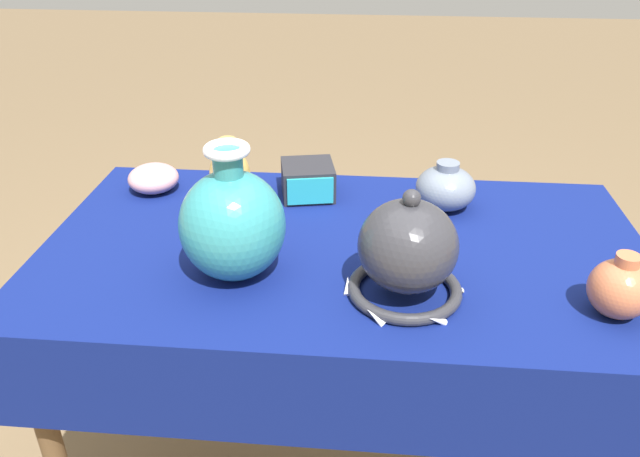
{
  "coord_description": "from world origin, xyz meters",
  "views": [
    {
      "loc": [
        0.05,
        -1.11,
        1.44
      ],
      "look_at": [
        -0.04,
        -0.11,
        0.88
      ],
      "focal_mm": 35.0,
      "sensor_mm": 36.0,
      "label": 1
    }
  ],
  "objects_px": {
    "bowl_shallow_rose": "(153,178)",
    "vase_tall_bulbous": "(232,223)",
    "vase_dome_bell": "(407,253)",
    "jar_round_terracotta": "(620,288)",
    "jar_round_slate": "(446,188)",
    "jar_round_ochre": "(230,177)",
    "mosaic_tile_box": "(308,180)"
  },
  "relations": [
    {
      "from": "bowl_shallow_rose",
      "to": "vase_tall_bulbous",
      "type": "bearing_deg",
      "value": -51.61
    },
    {
      "from": "vase_dome_bell",
      "to": "jar_round_terracotta",
      "type": "xyz_separation_m",
      "value": [
        0.36,
        -0.03,
        -0.03
      ]
    },
    {
      "from": "jar_round_slate",
      "to": "jar_round_ochre",
      "type": "height_order",
      "value": "jar_round_ochre"
    },
    {
      "from": "jar_round_slate",
      "to": "jar_round_ochre",
      "type": "bearing_deg",
      "value": -175.4
    },
    {
      "from": "mosaic_tile_box",
      "to": "jar_round_ochre",
      "type": "bearing_deg",
      "value": -166.51
    },
    {
      "from": "vase_dome_bell",
      "to": "jar_round_terracotta",
      "type": "relative_size",
      "value": 1.85
    },
    {
      "from": "vase_tall_bulbous",
      "to": "jar_round_terracotta",
      "type": "bearing_deg",
      "value": -5.7
    },
    {
      "from": "jar_round_terracotta",
      "to": "jar_round_slate",
      "type": "bearing_deg",
      "value": 124.19
    },
    {
      "from": "bowl_shallow_rose",
      "to": "jar_round_ochre",
      "type": "distance_m",
      "value": 0.22
    },
    {
      "from": "mosaic_tile_box",
      "to": "bowl_shallow_rose",
      "type": "relative_size",
      "value": 1.21
    },
    {
      "from": "jar_round_ochre",
      "to": "jar_round_terracotta",
      "type": "bearing_deg",
      "value": -24.72
    },
    {
      "from": "vase_dome_bell",
      "to": "jar_round_ochre",
      "type": "distance_m",
      "value": 0.5
    },
    {
      "from": "bowl_shallow_rose",
      "to": "jar_round_slate",
      "type": "height_order",
      "value": "jar_round_slate"
    },
    {
      "from": "jar_round_slate",
      "to": "jar_round_terracotta",
      "type": "distance_m",
      "value": 0.46
    },
    {
      "from": "bowl_shallow_rose",
      "to": "mosaic_tile_box",
      "type": "bearing_deg",
      "value": 1.44
    },
    {
      "from": "bowl_shallow_rose",
      "to": "jar_round_terracotta",
      "type": "bearing_deg",
      "value": -23.4
    },
    {
      "from": "vase_tall_bulbous",
      "to": "mosaic_tile_box",
      "type": "xyz_separation_m",
      "value": [
        0.1,
        0.35,
        -0.07
      ]
    },
    {
      "from": "jar_round_slate",
      "to": "jar_round_terracotta",
      "type": "xyz_separation_m",
      "value": [
        0.26,
        -0.38,
        0.0
      ]
    },
    {
      "from": "vase_dome_bell",
      "to": "jar_round_terracotta",
      "type": "height_order",
      "value": "vase_dome_bell"
    },
    {
      "from": "jar_round_slate",
      "to": "bowl_shallow_rose",
      "type": "bearing_deg",
      "value": 177.59
    },
    {
      "from": "bowl_shallow_rose",
      "to": "jar_round_ochre",
      "type": "height_order",
      "value": "jar_round_ochre"
    },
    {
      "from": "vase_dome_bell",
      "to": "mosaic_tile_box",
      "type": "distance_m",
      "value": 0.45
    },
    {
      "from": "mosaic_tile_box",
      "to": "jar_round_terracotta",
      "type": "xyz_separation_m",
      "value": [
        0.58,
        -0.42,
        0.01
      ]
    },
    {
      "from": "vase_tall_bulbous",
      "to": "jar_round_terracotta",
      "type": "relative_size",
      "value": 2.21
    },
    {
      "from": "vase_tall_bulbous",
      "to": "bowl_shallow_rose",
      "type": "height_order",
      "value": "vase_tall_bulbous"
    },
    {
      "from": "mosaic_tile_box",
      "to": "bowl_shallow_rose",
      "type": "xyz_separation_m",
      "value": [
        -0.37,
        -0.01,
        -0.01
      ]
    },
    {
      "from": "jar_round_slate",
      "to": "vase_tall_bulbous",
      "type": "bearing_deg",
      "value": -143.07
    },
    {
      "from": "vase_tall_bulbous",
      "to": "mosaic_tile_box",
      "type": "bearing_deg",
      "value": 74.09
    },
    {
      "from": "jar_round_ochre",
      "to": "vase_dome_bell",
      "type": "bearing_deg",
      "value": -39.26
    },
    {
      "from": "vase_dome_bell",
      "to": "jar_round_slate",
      "type": "relative_size",
      "value": 1.62
    },
    {
      "from": "bowl_shallow_rose",
      "to": "jar_round_slate",
      "type": "xyz_separation_m",
      "value": [
        0.69,
        -0.03,
        0.02
      ]
    },
    {
      "from": "mosaic_tile_box",
      "to": "vase_dome_bell",
      "type": "bearing_deg",
      "value": -72.32
    }
  ]
}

